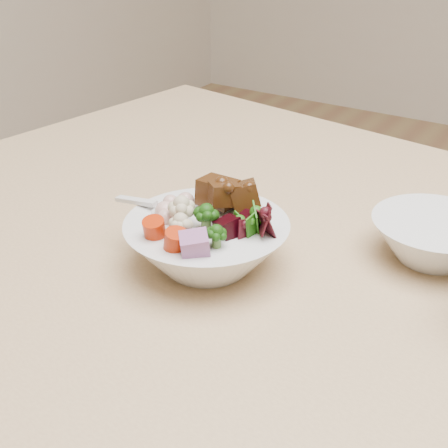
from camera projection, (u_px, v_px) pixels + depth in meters
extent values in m
cylinder|color=tan|center=(191.00, 274.00, 1.53)|extent=(0.07, 0.07, 0.78)
sphere|color=black|center=(206.00, 221.00, 0.70)|extent=(0.03, 0.03, 0.03)
sphere|color=#BAB38C|center=(182.00, 215.00, 0.71)|extent=(0.04, 0.04, 0.04)
cube|color=black|center=(248.00, 224.00, 0.70)|extent=(0.03, 0.03, 0.02)
cube|color=#8D5587|center=(195.00, 246.00, 0.66)|extent=(0.04, 0.04, 0.03)
cylinder|color=#BF2605|center=(154.00, 230.00, 0.69)|extent=(0.03, 0.03, 0.03)
sphere|color=#CE9B90|center=(165.00, 211.00, 0.73)|extent=(0.02, 0.02, 0.02)
ellipsoid|color=silver|center=(163.00, 213.00, 0.74)|extent=(0.03, 0.03, 0.01)
cube|color=silver|center=(136.00, 201.00, 0.76)|extent=(0.06, 0.01, 0.02)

